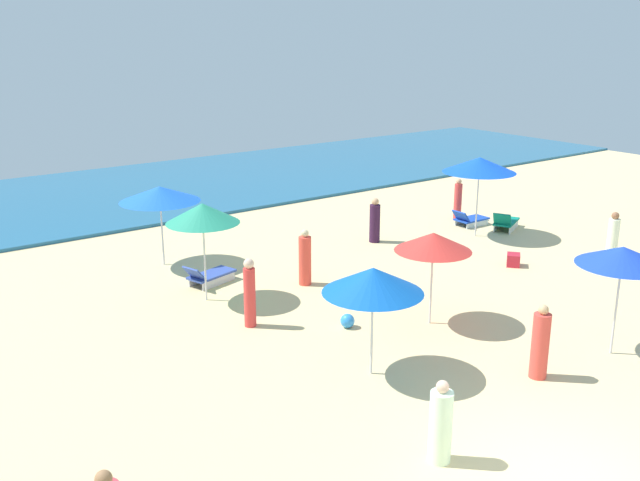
% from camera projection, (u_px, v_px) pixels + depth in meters
% --- Properties ---
extents(ocean, '(60.00, 11.69, 0.12)m').
position_uv_depth(ocean, '(68.00, 200.00, 30.12)').
color(ocean, '#205F88').
rests_on(ocean, ground_plane).
extents(umbrella_0, '(1.93, 1.93, 2.65)m').
position_uv_depth(umbrella_0, '(203.00, 213.00, 18.63)').
color(umbrella_0, silver).
rests_on(umbrella_0, ground_plane).
extents(lounge_chair_0_0, '(1.64, 1.02, 0.67)m').
position_uv_depth(lounge_chair_0_0, '(209.00, 275.00, 20.41)').
color(lounge_chair_0_0, silver).
rests_on(lounge_chair_0_0, ground_plane).
extents(umbrella_1, '(1.86, 1.86, 2.31)m').
position_uv_depth(umbrella_1, '(433.00, 242.00, 17.21)').
color(umbrella_1, silver).
rests_on(umbrella_1, ground_plane).
extents(umbrella_2, '(2.49, 2.49, 2.77)m').
position_uv_depth(umbrella_2, '(479.00, 165.00, 24.52)').
color(umbrella_2, silver).
rests_on(umbrella_2, ground_plane).
extents(lounge_chair_2_0, '(1.61, 1.21, 0.74)m').
position_uv_depth(lounge_chair_2_0, '(506.00, 222.00, 25.90)').
color(lounge_chair_2_0, silver).
rests_on(lounge_chair_2_0, ground_plane).
extents(lounge_chair_2_1, '(1.36, 0.70, 0.63)m').
position_uv_depth(lounge_chair_2_1, '(470.00, 219.00, 26.47)').
color(lounge_chair_2_1, silver).
rests_on(lounge_chair_2_1, ground_plane).
extents(umbrella_3, '(2.10, 2.10, 2.35)m').
position_uv_depth(umbrella_3, '(373.00, 280.00, 14.62)').
color(umbrella_3, silver).
rests_on(umbrella_3, ground_plane).
extents(umbrella_4, '(1.95, 1.95, 2.49)m').
position_uv_depth(umbrella_4, '(623.00, 256.00, 15.51)').
color(umbrella_4, silver).
rests_on(umbrella_4, ground_plane).
extents(umbrella_5, '(2.41, 2.41, 2.44)m').
position_uv_depth(umbrella_5, '(160.00, 194.00, 21.57)').
color(umbrella_5, silver).
rests_on(umbrella_5, ground_plane).
extents(beachgoer_0, '(0.49, 0.49, 1.61)m').
position_uv_depth(beachgoer_0, '(305.00, 259.00, 20.27)').
color(beachgoer_0, '#F84A3B').
rests_on(beachgoer_0, ground_plane).
extents(beachgoer_1, '(0.47, 0.47, 1.68)m').
position_uv_depth(beachgoer_1, '(612.00, 241.00, 21.88)').
color(beachgoer_1, white).
rests_on(beachgoer_1, ground_plane).
extents(beachgoer_2, '(0.41, 0.41, 1.57)m').
position_uv_depth(beachgoer_2, '(458.00, 200.00, 27.16)').
color(beachgoer_2, '#DD403E').
rests_on(beachgoer_2, ground_plane).
extents(beachgoer_4, '(0.54, 0.54, 1.49)m').
position_uv_depth(beachgoer_4, '(441.00, 425.00, 11.96)').
color(beachgoer_4, white).
rests_on(beachgoer_4, ground_plane).
extents(beachgoer_5, '(0.40, 0.40, 1.72)m').
position_uv_depth(beachgoer_5, '(250.00, 293.00, 17.39)').
color(beachgoer_5, '#E03B38').
rests_on(beachgoer_5, ground_plane).
extents(beachgoer_6, '(0.49, 0.49, 1.61)m').
position_uv_depth(beachgoer_6, '(540.00, 344.00, 14.84)').
color(beachgoer_6, '#E1483E').
rests_on(beachgoer_6, ground_plane).
extents(beachgoer_7, '(0.47, 0.47, 1.52)m').
position_uv_depth(beachgoer_7, '(375.00, 222.00, 24.33)').
color(beachgoer_7, '#331835').
rests_on(beachgoer_7, ground_plane).
extents(cooler_box_0, '(0.61, 0.60, 0.38)m').
position_uv_depth(cooler_box_0, '(513.00, 260.00, 22.02)').
color(cooler_box_0, red).
rests_on(cooler_box_0, ground_plane).
extents(beach_ball_1, '(0.35, 0.35, 0.35)m').
position_uv_depth(beach_ball_1, '(347.00, 321.00, 17.49)').
color(beach_ball_1, '#2D8AE5').
rests_on(beach_ball_1, ground_plane).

